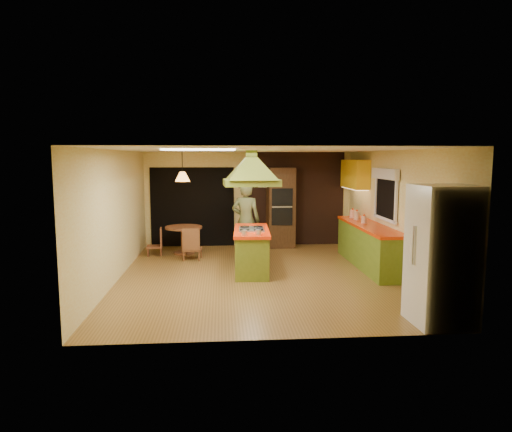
{
  "coord_description": "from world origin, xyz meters",
  "views": [
    {
      "loc": [
        -0.74,
        -8.9,
        2.35
      ],
      "look_at": [
        -0.02,
        0.46,
        1.15
      ],
      "focal_mm": 32.0,
      "sensor_mm": 36.0,
      "label": 1
    }
  ],
  "objects": [
    {
      "name": "brick_panel",
      "position": [
        1.25,
        3.23,
        1.25
      ],
      "size": [
        2.64,
        0.03,
        2.5
      ],
      "primitive_type": "cube",
      "color": "#381E14",
      "rests_on": "ground"
    },
    {
      "name": "chair_near",
      "position": [
        -1.41,
        1.58,
        0.38
      ],
      "size": [
        0.45,
        0.45,
        0.76
      ],
      "primitive_type": null,
      "rotation": [
        0.0,
        0.0,
        3.05
      ],
      "color": "brown",
      "rests_on": "ground"
    },
    {
      "name": "nook_opening",
      "position": [
        -1.5,
        3.23,
        1.05
      ],
      "size": [
        2.2,
        0.03,
        2.1
      ],
      "primitive_type": "cube",
      "color": "black",
      "rests_on": "ground"
    },
    {
      "name": "wall_oven",
      "position": [
        0.82,
        2.95,
        1.05
      ],
      "size": [
        0.72,
        0.64,
        2.09
      ],
      "rotation": [
        0.0,
        0.0,
        0.06
      ],
      "color": "#4D3018",
      "rests_on": "ground"
    },
    {
      "name": "kitchen_island",
      "position": [
        -0.12,
        0.36,
        0.45
      ],
      "size": [
        0.8,
        1.8,
        0.9
      ],
      "rotation": [
        0.0,
        0.0,
        -0.05
      ],
      "color": "olive",
      "rests_on": "ground"
    },
    {
      "name": "upper_cabinets",
      "position": [
        2.57,
        2.2,
        1.95
      ],
      "size": [
        0.34,
        1.4,
        0.7
      ],
      "primitive_type": "cube",
      "color": "yellow",
      "rests_on": "room_walls"
    },
    {
      "name": "refrigerator",
      "position": [
        2.36,
        -2.83,
        0.99
      ],
      "size": [
        0.84,
        0.79,
        1.98
      ],
      "primitive_type": "cube",
      "rotation": [
        0.0,
        0.0,
        0.03
      ],
      "color": "white",
      "rests_on": "ground"
    },
    {
      "name": "canister_large",
      "position": [
        2.4,
        1.39,
        1.02
      ],
      "size": [
        0.17,
        0.17,
        0.2
      ],
      "primitive_type": "cylinder",
      "rotation": [
        0.0,
        0.0,
        0.28
      ],
      "color": "beige",
      "rests_on": "right_counter"
    },
    {
      "name": "canister_small",
      "position": [
        2.4,
        0.84,
        1.0
      ],
      "size": [
        0.15,
        0.15,
        0.15
      ],
      "primitive_type": "cylinder",
      "rotation": [
        0.0,
        0.0,
        -0.36
      ],
      "color": "beige",
      "rests_on": "right_counter"
    },
    {
      "name": "pendant_lamp",
      "position": [
        -1.66,
        2.23,
        1.9
      ],
      "size": [
        0.41,
        0.41,
        0.23
      ],
      "primitive_type": "cone",
      "rotation": [
        0.0,
        0.0,
        0.13
      ],
      "color": "#FF9E3F",
      "rests_on": "ceiling_plane"
    },
    {
      "name": "right_counter",
      "position": [
        2.45,
        0.6,
        0.46
      ],
      "size": [
        0.62,
        3.05,
        0.92
      ],
      "color": "olive",
      "rests_on": "ground"
    },
    {
      "name": "window_right",
      "position": [
        2.7,
        0.4,
        1.77
      ],
      "size": [
        0.12,
        1.35,
        1.06
      ],
      "color": "black",
      "rests_on": "room_walls"
    },
    {
      "name": "range_hood",
      "position": [
        -0.12,
        0.36,
        2.25
      ],
      "size": [
        1.16,
        0.86,
        0.8
      ],
      "rotation": [
        0.0,
        0.0,
        0.05
      ],
      "color": "#5F701C",
      "rests_on": "ceiling_plane"
    },
    {
      "name": "fluor_panel",
      "position": [
        -1.1,
        -1.2,
        2.48
      ],
      "size": [
        1.2,
        0.6,
        0.03
      ],
      "primitive_type": "cube",
      "color": "white",
      "rests_on": "ceiling_plane"
    },
    {
      "name": "ground",
      "position": [
        0.0,
        0.0,
        0.0
      ],
      "size": [
        6.5,
        6.5,
        0.0
      ],
      "primitive_type": "plane",
      "color": "olive",
      "rests_on": "ground"
    },
    {
      "name": "man",
      "position": [
        -0.17,
        1.6,
        0.9
      ],
      "size": [
        0.74,
        0.57,
        1.8
      ],
      "primitive_type": "imported",
      "rotation": [
        0.0,
        0.0,
        2.91
      ],
      "color": "#494E29",
      "rests_on": "ground"
    },
    {
      "name": "chair_left",
      "position": [
        -2.36,
        2.13,
        0.33
      ],
      "size": [
        0.4,
        0.4,
        0.67
      ],
      "primitive_type": null,
      "rotation": [
        0.0,
        0.0,
        -1.47
      ],
      "color": "brown",
      "rests_on": "ground"
    },
    {
      "name": "canister_medium",
      "position": [
        2.4,
        1.73,
        1.01
      ],
      "size": [
        0.17,
        0.17,
        0.19
      ],
      "primitive_type": "cylinder",
      "rotation": [
        0.0,
        0.0,
        0.25
      ],
      "color": "#FFE6CD",
      "rests_on": "right_counter"
    },
    {
      "name": "room_walls",
      "position": [
        0.0,
        0.0,
        1.25
      ],
      "size": [
        5.5,
        6.5,
        6.5
      ],
      "color": "beige",
      "rests_on": "ground"
    },
    {
      "name": "dining_table",
      "position": [
        -1.66,
        2.23,
        0.48
      ],
      "size": [
        0.91,
        0.91,
        0.68
      ],
      "rotation": [
        0.0,
        0.0,
        -0.1
      ],
      "color": "brown",
      "rests_on": "ground"
    },
    {
      "name": "ceiling_plane",
      "position": [
        0.0,
        0.0,
        2.5
      ],
      "size": [
        6.5,
        6.5,
        0.0
      ],
      "primitive_type": "plane",
      "rotation": [
        3.14,
        0.0,
        0.0
      ],
      "color": "silver",
      "rests_on": "room_walls"
    }
  ]
}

